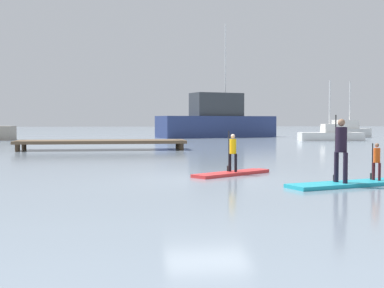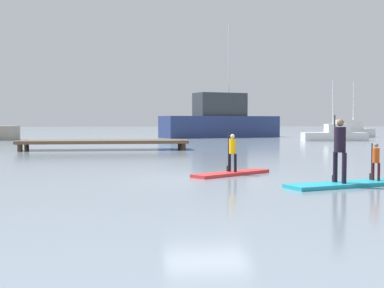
% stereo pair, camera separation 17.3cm
% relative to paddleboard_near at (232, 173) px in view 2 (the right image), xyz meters
% --- Properties ---
extents(ground_plane, '(240.00, 240.00, 0.00)m').
position_rel_paddleboard_near_xyz_m(ground_plane, '(-0.99, -1.03, -0.05)').
color(ground_plane, gray).
extents(paddleboard_near, '(2.85, 2.26, 0.10)m').
position_rel_paddleboard_near_xyz_m(paddleboard_near, '(0.00, 0.00, 0.00)').
color(paddleboard_near, red).
rests_on(paddleboard_near, ground).
extents(paddler_child_solo, '(0.30, 0.36, 1.31)m').
position_rel_paddleboard_near_xyz_m(paddler_child_solo, '(-0.01, 0.01, 0.73)').
color(paddler_child_solo, black).
rests_on(paddler_child_solo, paddleboard_near).
extents(paddleboard_far, '(3.77, 1.86, 0.10)m').
position_rel_paddleboard_near_xyz_m(paddleboard_far, '(2.55, -3.08, -0.00)').
color(paddleboard_far, '#1E9EB2').
rests_on(paddleboard_far, ground).
extents(paddler_adult, '(0.37, 0.51, 1.79)m').
position_rel_paddleboard_near_xyz_m(paddler_adult, '(2.22, -3.18, 1.02)').
color(paddler_adult, black).
rests_on(paddler_adult, paddleboard_far).
extents(paddler_child_front, '(0.22, 0.36, 1.02)m').
position_rel_paddleboard_near_xyz_m(paddler_child_front, '(3.41, -2.80, 0.62)').
color(paddler_child_front, '#4C1419').
rests_on(paddler_child_front, paddleboard_far).
extents(fishing_boat_white_large, '(12.54, 6.76, 11.40)m').
position_rel_paddleboard_near_xyz_m(fishing_boat_white_large, '(5.85, 35.35, 1.58)').
color(fishing_boat_white_large, navy).
rests_on(fishing_boat_white_large, ground).
extents(motor_boat_small_navy, '(5.41, 2.07, 5.09)m').
position_rel_paddleboard_near_xyz_m(motor_boat_small_navy, '(13.87, 25.46, 0.48)').
color(motor_boat_small_navy, silver).
rests_on(motor_boat_small_navy, ground).
extents(trawler_grey_distant, '(5.63, 3.15, 5.58)m').
position_rel_paddleboard_near_xyz_m(trawler_grey_distant, '(18.49, 32.96, 0.65)').
color(trawler_grey_distant, silver).
rests_on(trawler_grey_distant, ground).
extents(floating_dock, '(9.74, 2.48, 0.57)m').
position_rel_paddleboard_near_xyz_m(floating_dock, '(-4.73, 14.45, 0.42)').
color(floating_dock, brown).
rests_on(floating_dock, ground).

